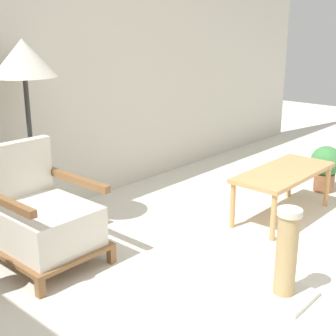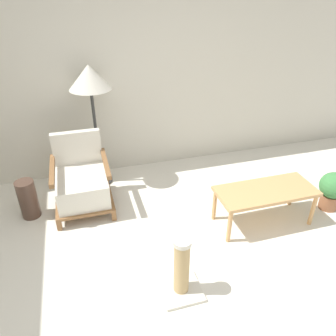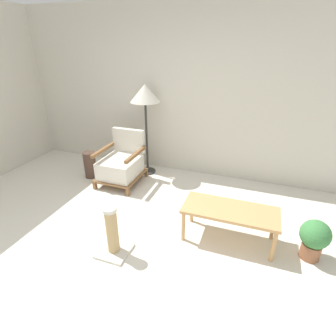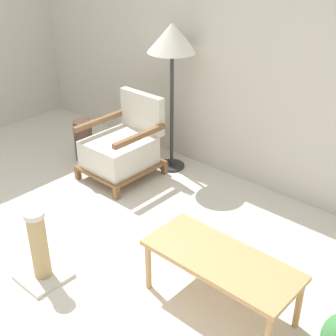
{
  "view_description": "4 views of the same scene",
  "coord_description": "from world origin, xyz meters",
  "px_view_note": "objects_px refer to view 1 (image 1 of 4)",
  "views": [
    {
      "loc": [
        -2.44,
        -0.98,
        1.61
      ],
      "look_at": [
        0.15,
        1.32,
        0.55
      ],
      "focal_mm": 50.0,
      "sensor_mm": 36.0,
      "label": 1
    },
    {
      "loc": [
        -0.71,
        -1.62,
        2.35
      ],
      "look_at": [
        0.15,
        1.32,
        0.55
      ],
      "focal_mm": 35.0,
      "sensor_mm": 36.0,
      "label": 2
    },
    {
      "loc": [
        1.24,
        -1.71,
        2.09
      ],
      "look_at": [
        0.15,
        1.32,
        0.55
      ],
      "focal_mm": 28.0,
      "sensor_mm": 36.0,
      "label": 3
    },
    {
      "loc": [
        2.42,
        -1.21,
        2.38
      ],
      "look_at": [
        0.15,
        1.32,
        0.55
      ],
      "focal_mm": 50.0,
      "sensor_mm": 36.0,
      "label": 4
    }
  ],
  "objects_px": {
    "coffee_table": "(284,176)",
    "potted_plant": "(326,166)",
    "floor_lamp": "(24,66)",
    "scratching_post": "(286,263)",
    "armchair": "(43,219)"
  },
  "relations": [
    {
      "from": "potted_plant",
      "to": "scratching_post",
      "type": "relative_size",
      "value": 0.79
    },
    {
      "from": "floor_lamp",
      "to": "coffee_table",
      "type": "distance_m",
      "value": 2.29
    },
    {
      "from": "armchair",
      "to": "scratching_post",
      "type": "bearing_deg",
      "value": -64.5
    },
    {
      "from": "floor_lamp",
      "to": "scratching_post",
      "type": "xyz_separation_m",
      "value": [
        0.46,
        -1.96,
        -1.09
      ]
    },
    {
      "from": "floor_lamp",
      "to": "coffee_table",
      "type": "xyz_separation_m",
      "value": [
        1.61,
        -1.32,
        -0.95
      ]
    },
    {
      "from": "potted_plant",
      "to": "coffee_table",
      "type": "bearing_deg",
      "value": -179.81
    },
    {
      "from": "coffee_table",
      "to": "armchair",
      "type": "bearing_deg",
      "value": 155.47
    },
    {
      "from": "scratching_post",
      "to": "coffee_table",
      "type": "bearing_deg",
      "value": 29.3
    },
    {
      "from": "coffee_table",
      "to": "floor_lamp",
      "type": "bearing_deg",
      "value": 140.54
    },
    {
      "from": "armchair",
      "to": "potted_plant",
      "type": "height_order",
      "value": "armchair"
    },
    {
      "from": "floor_lamp",
      "to": "potted_plant",
      "type": "xyz_separation_m",
      "value": [
        2.48,
        -1.32,
        -1.06
      ]
    },
    {
      "from": "coffee_table",
      "to": "potted_plant",
      "type": "xyz_separation_m",
      "value": [
        0.87,
        0.0,
        -0.11
      ]
    },
    {
      "from": "floor_lamp",
      "to": "potted_plant",
      "type": "height_order",
      "value": "floor_lamp"
    },
    {
      "from": "coffee_table",
      "to": "potted_plant",
      "type": "relative_size",
      "value": 2.28
    },
    {
      "from": "floor_lamp",
      "to": "potted_plant",
      "type": "bearing_deg",
      "value": -28.0
    }
  ]
}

